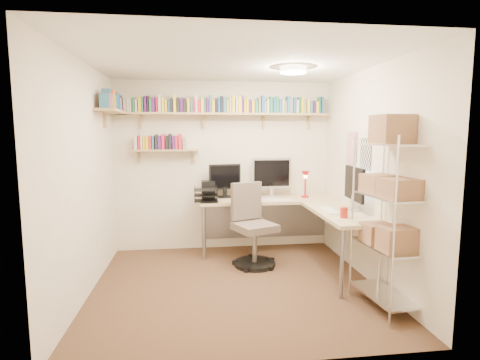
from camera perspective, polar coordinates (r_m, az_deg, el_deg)
The scene contains 6 objects.
ground at distance 4.48m, azimuth -0.77°, elevation -15.77°, with size 3.20×3.20×0.00m, color #482A1F.
room_shell at distance 4.13m, azimuth -0.75°, elevation 4.44°, with size 3.24×3.04×2.52m.
wall_shelves at distance 5.41m, azimuth -6.76°, elevation 10.11°, with size 3.12×1.09×0.80m.
corner_desk at distance 5.27m, azimuth 5.65°, elevation -3.37°, with size 2.12×2.07×1.38m.
office_chair at distance 5.01m, azimuth 1.89°, elevation -7.74°, with size 0.63×0.63×1.09m.
wire_rack at distance 3.90m, azimuth 21.76°, elevation -1.85°, with size 0.43×0.78×1.92m.
Camera 1 is at (-0.46, -4.10, 1.74)m, focal length 28.00 mm.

